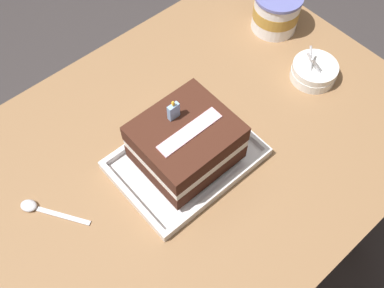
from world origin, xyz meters
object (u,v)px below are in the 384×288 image
Objects in this scene: bowl_stack at (314,71)px; serving_spoon_near_tray at (36,208)px; ice_cream_tub at (276,11)px; foil_tray at (186,160)px; birthday_cake at (186,142)px.

serving_spoon_near_tray is (-0.71, 0.14, -0.02)m from bowl_stack.
bowl_stack is 0.81× the size of serving_spoon_near_tray.
foil_tray is at bearing -160.16° from ice_cream_tub.
ice_cream_tub is at bearing 72.52° from bowl_stack.
ice_cream_tub reaches higher than serving_spoon_near_tray.
birthday_cake reaches higher than bowl_stack.
birthday_cake reaches higher than ice_cream_tub.
birthday_cake is 1.39× the size of serving_spoon_near_tray.
bowl_stack is at bearing -3.45° from foil_tray.
birthday_cake is at bearing 90.00° from foil_tray.
foil_tray is 2.72× the size of bowl_stack.
birthday_cake is at bearing -20.92° from serving_spoon_near_tray.
ice_cream_tub is (0.46, 0.17, -0.03)m from birthday_cake.
bowl_stack is at bearing -3.46° from birthday_cake.
ice_cream_tub is (0.46, 0.17, 0.05)m from foil_tray.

